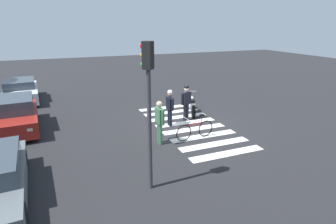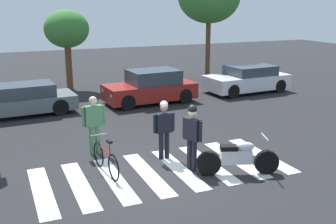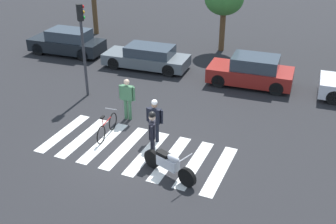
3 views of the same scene
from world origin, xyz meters
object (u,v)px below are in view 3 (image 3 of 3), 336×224
object	(u,v)px
officer_on_foot	(155,118)
police_motorcycle	(169,164)
pedestrian_bystander	(127,97)
car_maroon_wagon	(251,72)
officer_by_motorcycle	(152,131)
traffic_light_pole	(82,36)
leaning_bicycle	(107,127)
car_black_suv	(67,42)
car_grey_coupe	(147,57)

from	to	relation	value
officer_on_foot	police_motorcycle	bearing A→B (deg)	-53.46
officer_on_foot	pedestrian_bystander	world-z (taller)	pedestrian_bystander
officer_on_foot	car_maroon_wagon	bearing A→B (deg)	72.59
officer_by_motorcycle	traffic_light_pole	xyz separation A→B (m)	(-4.95, 3.50, 1.76)
officer_on_foot	leaning_bicycle	bearing A→B (deg)	-167.92
car_black_suv	traffic_light_pole	bearing A→B (deg)	-46.30
officer_by_motorcycle	car_black_suv	size ratio (longest dim) A/B	0.41
car_grey_coupe	car_maroon_wagon	bearing A→B (deg)	-0.49
leaning_bicycle	traffic_light_pole	size ratio (longest dim) A/B	0.42
leaning_bicycle	traffic_light_pole	distance (m)	4.65
car_maroon_wagon	police_motorcycle	bearing A→B (deg)	-94.98
car_grey_coupe	traffic_light_pole	distance (m)	4.82
pedestrian_bystander	officer_by_motorcycle	bearing A→B (deg)	-45.43
pedestrian_bystander	car_grey_coupe	xyz separation A→B (m)	(-1.78, 5.49, -0.41)
officer_on_foot	pedestrian_bystander	bearing A→B (deg)	146.66
police_motorcycle	officer_by_motorcycle	world-z (taller)	officer_by_motorcycle
leaning_bicycle	officer_by_motorcycle	world-z (taller)	officer_by_motorcycle
traffic_light_pole	car_maroon_wagon	bearing A→B (deg)	31.81
traffic_light_pole	pedestrian_bystander	bearing A→B (deg)	-25.38
car_grey_coupe	police_motorcycle	bearing A→B (deg)	-60.06
police_motorcycle	traffic_light_pole	bearing A→B (deg)	143.97
officer_on_foot	car_maroon_wagon	xyz separation A→B (m)	(2.07, 6.59, -0.29)
officer_by_motorcycle	car_grey_coupe	bearing A→B (deg)	117.08
officer_by_motorcycle	pedestrian_bystander	xyz separation A→B (m)	(-2.14, 2.17, -0.03)
car_grey_coupe	car_black_suv	bearing A→B (deg)	177.59
traffic_light_pole	police_motorcycle	bearing A→B (deg)	-36.03
officer_by_motorcycle	traffic_light_pole	distance (m)	6.31
leaning_bicycle	pedestrian_bystander	bearing A→B (deg)	87.43
pedestrian_bystander	leaning_bicycle	bearing A→B (deg)	-92.57
car_grey_coupe	car_maroon_wagon	size ratio (longest dim) A/B	1.12
police_motorcycle	car_maroon_wagon	world-z (taller)	car_maroon_wagon
car_black_suv	car_grey_coupe	world-z (taller)	car_black_suv
police_motorcycle	car_maroon_wagon	bearing A→B (deg)	85.02
officer_by_motorcycle	car_black_suv	world-z (taller)	officer_by_motorcycle
leaning_bicycle	car_maroon_wagon	xyz separation A→B (m)	(3.88, 6.98, 0.31)
pedestrian_bystander	car_black_suv	world-z (taller)	pedestrian_bystander
pedestrian_bystander	car_grey_coupe	distance (m)	5.79
car_maroon_wagon	traffic_light_pole	size ratio (longest dim) A/B	0.98
officer_by_motorcycle	leaning_bicycle	bearing A→B (deg)	164.04
police_motorcycle	officer_on_foot	xyz separation A→B (m)	(-1.34, 1.80, 0.52)
pedestrian_bystander	car_maroon_wagon	size ratio (longest dim) A/B	0.43
police_motorcycle	car_black_suv	xyz separation A→B (m)	(-10.08, 8.66, 0.24)
officer_by_motorcycle	car_grey_coupe	world-z (taller)	officer_by_motorcycle
car_black_suv	traffic_light_pole	distance (m)	6.41
police_motorcycle	car_grey_coupe	xyz separation A→B (m)	(-4.86, 8.44, 0.14)
car_black_suv	traffic_light_pole	size ratio (longest dim) A/B	1.06
leaning_bicycle	pedestrian_bystander	world-z (taller)	pedestrian_bystander
leaning_bicycle	officer_by_motorcycle	size ratio (longest dim) A/B	0.98
pedestrian_bystander	car_maroon_wagon	xyz separation A→B (m)	(3.82, 5.44, -0.32)
pedestrian_bystander	car_maroon_wagon	world-z (taller)	pedestrian_bystander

